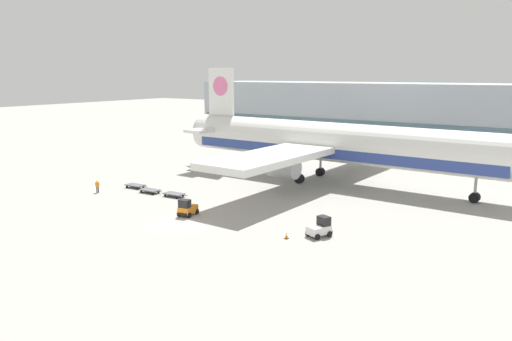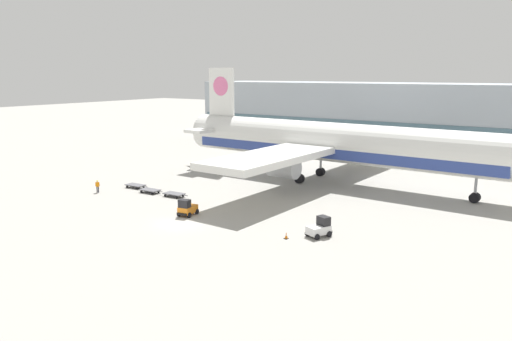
{
  "view_description": "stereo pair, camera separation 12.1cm",
  "coord_description": "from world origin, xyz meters",
  "px_view_note": "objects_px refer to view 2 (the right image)",
  "views": [
    {
      "loc": [
        36.39,
        -38.49,
        16.15
      ],
      "look_at": [
        1.53,
        12.78,
        4.0
      ],
      "focal_mm": 35.0,
      "sensor_mm": 36.0,
      "label": 1
    },
    {
      "loc": [
        36.49,
        -38.42,
        16.15
      ],
      "look_at": [
        1.53,
        12.78,
        4.0
      ],
      "focal_mm": 35.0,
      "sensor_mm": 36.0,
      "label": 2
    }
  ],
  "objects_px": {
    "baggage_dolly_third": "(174,194)",
    "baggage_dolly_lead": "(136,185)",
    "baggage_dolly_second": "(150,190)",
    "traffic_cone_near": "(286,236)",
    "ground_crew_near": "(98,185)",
    "airplane_main": "(331,144)",
    "baggage_tug_foreground": "(187,208)",
    "baggage_tug_mid": "(320,228)"
  },
  "relations": [
    {
      "from": "baggage_dolly_third",
      "to": "baggage_dolly_lead",
      "type": "bearing_deg",
      "value": 172.66
    },
    {
      "from": "baggage_dolly_lead",
      "to": "baggage_dolly_second",
      "type": "height_order",
      "value": "same"
    },
    {
      "from": "baggage_dolly_second",
      "to": "traffic_cone_near",
      "type": "bearing_deg",
      "value": -15.92
    },
    {
      "from": "baggage_dolly_second",
      "to": "ground_crew_near",
      "type": "xyz_separation_m",
      "value": [
        -6.05,
        -3.93,
        0.63
      ]
    },
    {
      "from": "airplane_main",
      "to": "ground_crew_near",
      "type": "relative_size",
      "value": 33.41
    },
    {
      "from": "airplane_main",
      "to": "traffic_cone_near",
      "type": "relative_size",
      "value": 88.9
    },
    {
      "from": "baggage_dolly_lead",
      "to": "traffic_cone_near",
      "type": "bearing_deg",
      "value": -15.98
    },
    {
      "from": "traffic_cone_near",
      "to": "airplane_main",
      "type": "bearing_deg",
      "value": 107.06
    },
    {
      "from": "baggage_dolly_third",
      "to": "ground_crew_near",
      "type": "relative_size",
      "value": 2.15
    },
    {
      "from": "airplane_main",
      "to": "ground_crew_near",
      "type": "xyz_separation_m",
      "value": [
        -23.36,
        -24.07,
        -4.82
      ]
    },
    {
      "from": "baggage_tug_foreground",
      "to": "baggage_dolly_second",
      "type": "height_order",
      "value": "baggage_tug_foreground"
    },
    {
      "from": "airplane_main",
      "to": "baggage_dolly_lead",
      "type": "distance_m",
      "value": 29.13
    },
    {
      "from": "baggage_tug_foreground",
      "to": "ground_crew_near",
      "type": "bearing_deg",
      "value": -103.57
    },
    {
      "from": "airplane_main",
      "to": "baggage_tug_foreground",
      "type": "relative_size",
      "value": 22.07
    },
    {
      "from": "baggage_tug_mid",
      "to": "baggage_dolly_lead",
      "type": "height_order",
      "value": "baggage_tug_mid"
    },
    {
      "from": "baggage_tug_foreground",
      "to": "baggage_dolly_third",
      "type": "relative_size",
      "value": 0.71
    },
    {
      "from": "baggage_tug_foreground",
      "to": "baggage_dolly_lead",
      "type": "height_order",
      "value": "baggage_tug_foreground"
    },
    {
      "from": "baggage_tug_mid",
      "to": "traffic_cone_near",
      "type": "distance_m",
      "value": 3.56
    },
    {
      "from": "baggage_tug_mid",
      "to": "baggage_dolly_lead",
      "type": "distance_m",
      "value": 31.97
    },
    {
      "from": "baggage_dolly_lead",
      "to": "ground_crew_near",
      "type": "relative_size",
      "value": 2.15
    },
    {
      "from": "baggage_tug_foreground",
      "to": "ground_crew_near",
      "type": "xyz_separation_m",
      "value": [
        -17.75,
        1.52,
        0.15
      ]
    },
    {
      "from": "baggage_tug_mid",
      "to": "baggage_dolly_lead",
      "type": "relative_size",
      "value": 0.75
    },
    {
      "from": "baggage_dolly_second",
      "to": "traffic_cone_near",
      "type": "height_order",
      "value": "traffic_cone_near"
    },
    {
      "from": "baggage_tug_mid",
      "to": "traffic_cone_near",
      "type": "xyz_separation_m",
      "value": [
        -2.39,
        -2.57,
        -0.56
      ]
    },
    {
      "from": "traffic_cone_near",
      "to": "baggage_dolly_third",
      "type": "bearing_deg",
      "value": 163.36
    },
    {
      "from": "baggage_dolly_second",
      "to": "ground_crew_near",
      "type": "bearing_deg",
      "value": -149.6
    },
    {
      "from": "baggage_dolly_third",
      "to": "ground_crew_near",
      "type": "xyz_separation_m",
      "value": [
        -10.31,
        -4.21,
        0.63
      ]
    },
    {
      "from": "airplane_main",
      "to": "baggage_dolly_second",
      "type": "distance_m",
      "value": 27.11
    },
    {
      "from": "baggage_tug_mid",
      "to": "baggage_dolly_second",
      "type": "relative_size",
      "value": 0.75
    },
    {
      "from": "baggage_tug_foreground",
      "to": "baggage_dolly_lead",
      "type": "bearing_deg",
      "value": -120.98
    },
    {
      "from": "baggage_dolly_third",
      "to": "baggage_tug_foreground",
      "type": "bearing_deg",
      "value": -40.14
    },
    {
      "from": "baggage_dolly_second",
      "to": "traffic_cone_near",
      "type": "xyz_separation_m",
      "value": [
        25.34,
        -6.02,
        -0.07
      ]
    },
    {
      "from": "baggage_dolly_second",
      "to": "baggage_dolly_third",
      "type": "xyz_separation_m",
      "value": [
        4.26,
        0.28,
        0.0
      ]
    },
    {
      "from": "airplane_main",
      "to": "baggage_dolly_second",
      "type": "xyz_separation_m",
      "value": [
        -17.31,
        -20.14,
        -5.45
      ]
    },
    {
      "from": "baggage_tug_foreground",
      "to": "baggage_dolly_second",
      "type": "relative_size",
      "value": 0.71
    },
    {
      "from": "baggage_dolly_second",
      "to": "baggage_dolly_third",
      "type": "distance_m",
      "value": 4.27
    },
    {
      "from": "baggage_tug_foreground",
      "to": "baggage_tug_mid",
      "type": "bearing_deg",
      "value": 88.42
    },
    {
      "from": "ground_crew_near",
      "to": "traffic_cone_near",
      "type": "relative_size",
      "value": 2.66
    },
    {
      "from": "baggage_tug_mid",
      "to": "airplane_main",
      "type": "bearing_deg",
      "value": 45.61
    },
    {
      "from": "baggage_dolly_third",
      "to": "airplane_main",
      "type": "bearing_deg",
      "value": 54.14
    },
    {
      "from": "baggage_tug_mid",
      "to": "baggage_dolly_lead",
      "type": "xyz_separation_m",
      "value": [
        -31.66,
        4.41,
        -0.49
      ]
    },
    {
      "from": "baggage_dolly_lead",
      "to": "traffic_cone_near",
      "type": "relative_size",
      "value": 5.71
    }
  ]
}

